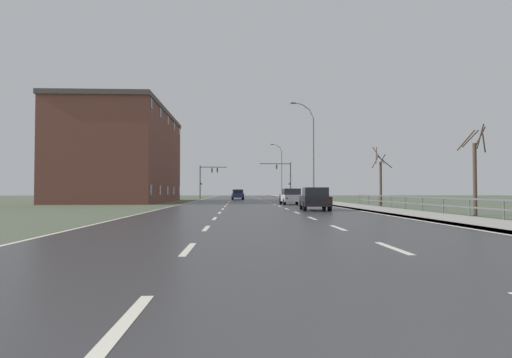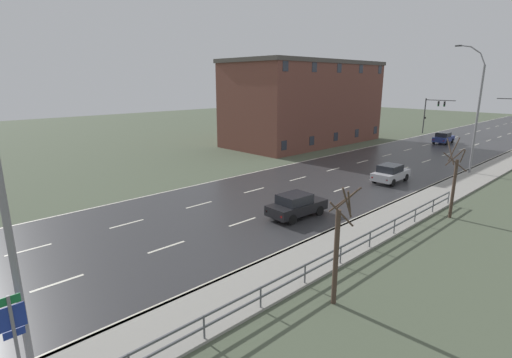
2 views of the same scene
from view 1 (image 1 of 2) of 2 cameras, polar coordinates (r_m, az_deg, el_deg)
The scene contains 14 objects.
ground_plane at distance 50.35m, azimuth -0.98°, elevation -3.19°, with size 160.00×160.00×0.12m.
road_asphalt_strip at distance 62.34m, azimuth -1.24°, elevation -2.82°, with size 14.00×120.00×0.03m.
sidewalk_right at distance 63.07m, azimuth 6.44°, elevation -2.75°, with size 3.00×120.00×0.12m.
guardrail at distance 25.36m, azimuth 23.53°, elevation -2.88°, with size 0.07×31.96×1.00m.
street_lamp_midground at distance 50.97m, azimuth 7.42°, elevation 3.37°, with size 2.77×0.24×11.78m.
street_lamp_distant at distance 87.76m, azimuth 3.32°, elevation 1.04°, with size 2.32×0.24×10.95m.
traffic_signal_right at distance 75.19m, azimuth 3.85°, elevation 0.58°, with size 5.48×0.36×6.35m.
traffic_signal_left at distance 75.66m, azimuth -6.55°, elevation 0.40°, with size 4.70×0.36×5.77m.
car_mid_centre at distance 66.91m, azimuth -2.44°, elevation -2.06°, with size 2.01×4.19×1.57m.
car_near_left at distance 42.02m, azimuth 4.64°, elevation -2.32°, with size 1.93×4.15×1.57m.
car_distant at distance 29.54m, azimuth 7.81°, elevation -2.61°, with size 2.02×4.19×1.57m.
brick_building at distance 55.30m, azimuth -17.18°, elevation 2.90°, with size 11.05×23.10×11.20m.
bare_tree_near at distance 25.99m, azimuth 27.03°, elevation 0.83°, with size 1.40×1.47×4.92m.
bare_tree_mid at distance 38.14m, azimuth 16.17°, elevation -0.02°, with size 1.55×1.62×5.15m.
Camera 1 is at (-1.21, -2.32, 1.33)m, focal length 30.18 mm.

